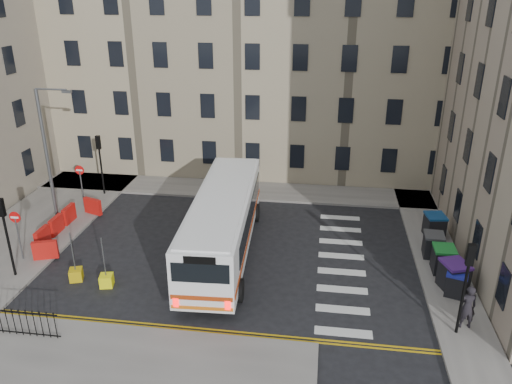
% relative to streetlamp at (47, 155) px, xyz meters
% --- Properties ---
extents(ground, '(120.00, 120.00, 0.00)m').
position_rel_streetlamp_xyz_m(ground, '(13.00, -2.00, -4.34)').
color(ground, black).
rests_on(ground, ground).
extents(pavement_north, '(36.00, 3.20, 0.15)m').
position_rel_streetlamp_xyz_m(pavement_north, '(7.00, 6.60, -4.26)').
color(pavement_north, slate).
rests_on(pavement_north, ground).
extents(pavement_east, '(2.40, 26.00, 0.15)m').
position_rel_streetlamp_xyz_m(pavement_east, '(22.00, 2.00, -4.26)').
color(pavement_east, slate).
rests_on(pavement_east, ground).
extents(pavement_west, '(6.00, 22.00, 0.15)m').
position_rel_streetlamp_xyz_m(pavement_west, '(-1.00, -1.00, -4.26)').
color(pavement_west, slate).
rests_on(pavement_west, ground).
extents(pavement_sw, '(20.00, 6.00, 0.15)m').
position_rel_streetlamp_xyz_m(pavement_sw, '(6.00, -12.00, -4.26)').
color(pavement_sw, slate).
rests_on(pavement_sw, ground).
extents(terrace_north, '(38.30, 10.80, 17.20)m').
position_rel_streetlamp_xyz_m(terrace_north, '(6.00, 13.50, 4.28)').
color(terrace_north, tan).
rests_on(terrace_north, ground).
extents(traffic_light_east, '(0.28, 0.22, 4.10)m').
position_rel_streetlamp_xyz_m(traffic_light_east, '(21.60, -7.50, -1.47)').
color(traffic_light_east, black).
rests_on(traffic_light_east, pavement_east).
extents(traffic_light_nw, '(0.28, 0.22, 4.10)m').
position_rel_streetlamp_xyz_m(traffic_light_nw, '(1.00, 4.50, -1.47)').
color(traffic_light_nw, black).
rests_on(traffic_light_nw, pavement_west).
extents(traffic_light_sw, '(0.28, 0.22, 4.10)m').
position_rel_streetlamp_xyz_m(traffic_light_sw, '(1.00, -6.00, -1.47)').
color(traffic_light_sw, black).
rests_on(traffic_light_sw, pavement_west).
extents(streetlamp, '(0.50, 0.22, 8.14)m').
position_rel_streetlamp_xyz_m(streetlamp, '(0.00, 0.00, 0.00)').
color(streetlamp, '#595B5E').
rests_on(streetlamp, pavement_west).
extents(no_entry_north, '(0.60, 0.08, 3.00)m').
position_rel_streetlamp_xyz_m(no_entry_north, '(0.50, 2.50, -2.26)').
color(no_entry_north, '#595B5E').
rests_on(no_entry_north, pavement_west).
extents(no_entry_south, '(0.60, 0.08, 3.00)m').
position_rel_streetlamp_xyz_m(no_entry_south, '(0.50, -4.50, -2.26)').
color(no_entry_south, '#595B5E').
rests_on(no_entry_south, pavement_west).
extents(roadworks_barriers, '(1.66, 6.26, 1.00)m').
position_rel_streetlamp_xyz_m(roadworks_barriers, '(1.16, -1.50, -3.69)').
color(roadworks_barriers, red).
rests_on(roadworks_barriers, pavement_west).
extents(bus, '(3.57, 12.39, 3.32)m').
position_rel_streetlamp_xyz_m(bus, '(10.73, -2.14, -2.42)').
color(bus, white).
rests_on(bus, ground).
extents(wheelie_bin_a, '(1.21, 1.29, 1.17)m').
position_rel_streetlamp_xyz_m(wheelie_bin_a, '(22.15, -4.62, -3.60)').
color(wheelie_bin_a, black).
rests_on(wheelie_bin_a, pavement_east).
extents(wheelie_bin_b, '(1.45, 1.55, 1.39)m').
position_rel_streetlamp_xyz_m(wheelie_bin_b, '(22.10, -4.18, -3.48)').
color(wheelie_bin_b, black).
rests_on(wheelie_bin_b, pavement_east).
extents(wheelie_bin_c, '(1.04, 1.20, 1.32)m').
position_rel_streetlamp_xyz_m(wheelie_bin_c, '(21.94, -2.64, -3.52)').
color(wheelie_bin_c, black).
rests_on(wheelie_bin_c, pavement_east).
extents(wheelie_bin_d, '(1.06, 1.20, 1.26)m').
position_rel_streetlamp_xyz_m(wheelie_bin_d, '(21.73, -1.11, -3.55)').
color(wheelie_bin_d, black).
rests_on(wheelie_bin_d, pavement_east).
extents(wheelie_bin_e, '(1.20, 1.33, 1.32)m').
position_rel_streetlamp_xyz_m(wheelie_bin_e, '(22.21, 1.20, -3.52)').
color(wheelie_bin_e, black).
rests_on(wheelie_bin_e, pavement_east).
extents(pedestrian, '(0.78, 0.56, 1.98)m').
position_rel_streetlamp_xyz_m(pedestrian, '(22.00, -7.08, -3.20)').
color(pedestrian, black).
rests_on(pedestrian, pavement_east).
extents(bollard_yellow, '(0.72, 0.72, 0.60)m').
position_rel_streetlamp_xyz_m(bollard_yellow, '(5.80, -6.09, -4.04)').
color(bollard_yellow, '#F9F40D').
rests_on(bollard_yellow, ground).
extents(bollard_chevron, '(0.76, 0.76, 0.60)m').
position_rel_streetlamp_xyz_m(bollard_chevron, '(4.11, -5.80, -4.04)').
color(bollard_chevron, '#C5A40B').
rests_on(bollard_chevron, ground).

